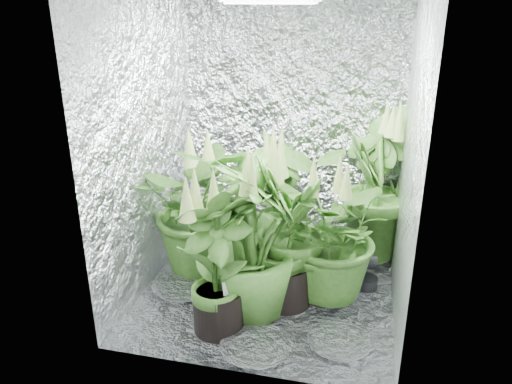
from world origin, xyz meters
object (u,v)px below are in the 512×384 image
object	(u,v)px
plant_f	(217,261)
plant_h	(248,216)
plant_g	(287,234)
plant_e	(327,234)
circulation_fan	(364,268)
plant_c	(373,186)
plant_b	(277,194)
plant_a	(204,206)
plant_d	(251,242)

from	to	relation	value
plant_f	plant_h	bearing A→B (deg)	90.16
plant_f	plant_h	world-z (taller)	plant_f
plant_g	plant_f	bearing A→B (deg)	-133.04
plant_e	circulation_fan	world-z (taller)	plant_e
plant_e	plant_f	bearing A→B (deg)	-140.58
plant_c	circulation_fan	world-z (taller)	plant_c
plant_b	circulation_fan	distance (m)	0.87
plant_a	plant_e	world-z (taller)	plant_a
plant_b	plant_d	bearing A→B (deg)	-88.34
plant_c	plant_h	world-z (taller)	plant_c
plant_a	plant_c	size ratio (longest dim) A/B	0.88
plant_e	plant_h	xyz separation A→B (m)	(-0.56, 0.26, -0.05)
plant_c	plant_a	bearing A→B (deg)	-155.57
plant_a	plant_d	size ratio (longest dim) A/B	1.01
plant_f	plant_h	size ratio (longest dim) A/B	1.11
plant_a	plant_g	distance (m)	0.67
plant_e	plant_d	bearing A→B (deg)	-146.59
plant_a	plant_c	bearing A→B (deg)	24.43
plant_a	plant_h	bearing A→B (deg)	20.84
plant_b	plant_d	size ratio (longest dim) A/B	0.92
plant_g	plant_b	bearing A→B (deg)	105.54
plant_h	plant_g	bearing A→B (deg)	-47.38
plant_a	plant_h	xyz separation A→B (m)	(0.28, 0.11, -0.09)
plant_a	plant_c	xyz separation A→B (m)	(1.11, 0.50, 0.05)
plant_g	plant_e	bearing A→B (deg)	24.70
plant_h	circulation_fan	distance (m)	0.85
plant_d	plant_f	world-z (taller)	plant_d
plant_c	plant_d	distance (m)	1.15
plant_a	plant_b	world-z (taller)	plant_a
plant_d	plant_h	world-z (taller)	plant_d
plant_d	plant_e	xyz separation A→B (m)	(0.41, 0.27, -0.03)
plant_e	plant_h	distance (m)	0.62
plant_f	plant_h	distance (m)	0.72
plant_g	plant_c	bearing A→B (deg)	57.26
plant_c	plant_d	xyz separation A→B (m)	(-0.67, -0.93, -0.06)
plant_b	plant_e	world-z (taller)	plant_e
plant_c	circulation_fan	distance (m)	0.62
plant_a	plant_f	xyz separation A→B (m)	(0.29, -0.61, -0.05)
plant_a	plant_g	size ratio (longest dim) A/B	0.98
plant_b	circulation_fan	world-z (taller)	plant_b
plant_a	plant_f	world-z (taller)	plant_a
plant_b	plant_f	distance (m)	1.12
plant_f	circulation_fan	size ratio (longest dim) A/B	2.84
circulation_fan	plant_b	bearing A→B (deg)	139.01
plant_a	plant_g	world-z (taller)	plant_g
plant_a	plant_g	xyz separation A→B (m)	(0.62, -0.26, -0.02)
plant_d	circulation_fan	world-z (taller)	plant_d
plant_h	plant_e	bearing A→B (deg)	-24.68
plant_d	plant_f	xyz separation A→B (m)	(-0.15, -0.19, -0.04)
plant_d	circulation_fan	xyz separation A→B (m)	(0.65, 0.45, -0.34)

